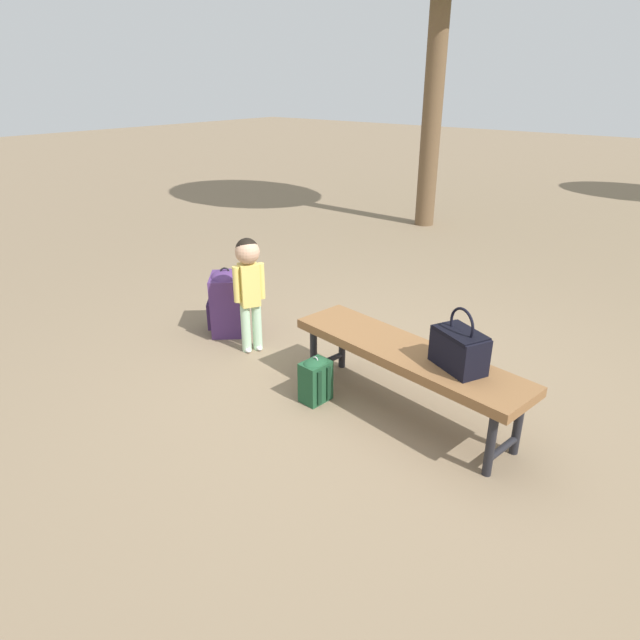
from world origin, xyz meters
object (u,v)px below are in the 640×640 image
Objects in this scene: park_bench at (406,357)px; backpack_large at (227,300)px; handbag at (459,348)px; backpack_small at (315,379)px; child_standing at (249,278)px.

backpack_large reaches higher than park_bench.
park_bench is at bearing -3.36° from handbag.
backpack_large is at bearing -16.46° from backpack_small.
child_standing is at bearing -1.11° from handbag.
park_bench is 1.40m from child_standing.
park_bench is at bearing 175.85° from backpack_large.
child_standing is (1.38, -0.01, 0.21)m from park_bench.
park_bench reaches higher than backpack_small.
backpack_small is at bearing 163.54° from backpack_large.
backpack_small is (0.53, 0.24, -0.23)m from park_bench.
child_standing reaches higher than backpack_small.
child_standing is 0.53m from backpack_large.
backpack_large is at bearing -4.15° from park_bench.
backpack_large is at bearing -16.03° from child_standing.
child_standing is at bearing 163.97° from backpack_large.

